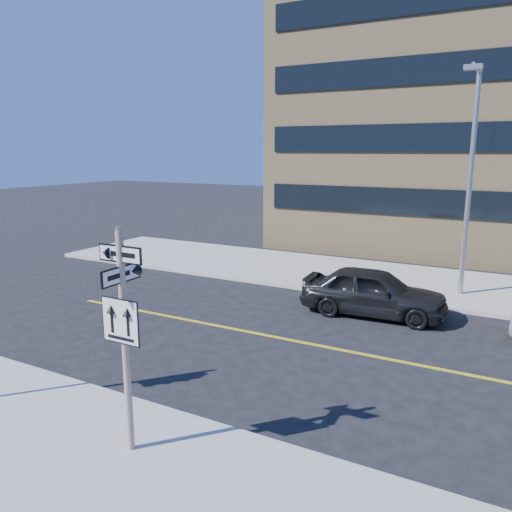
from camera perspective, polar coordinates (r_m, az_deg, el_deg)
The scene contains 5 objects.
ground at distance 11.70m, azimuth -5.44°, elevation -15.75°, with size 120.00×120.00×0.00m, color black.
sign_pole at distance 8.93m, azimuth -14.86°, elevation -8.08°, with size 0.92×0.92×4.06m.
parked_car_a at distance 17.14m, azimuth 13.27°, elevation -3.99°, with size 4.74×1.91×1.62m, color black.
streetlight_a at distance 19.41m, azimuth 23.28°, elevation 9.04°, with size 0.55×2.25×8.00m.
building_brick at distance 33.95m, azimuth 22.86°, elevation 17.15°, with size 18.00×18.00×18.00m, color tan.
Camera 1 is at (5.85, -8.55, 5.45)m, focal length 35.00 mm.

